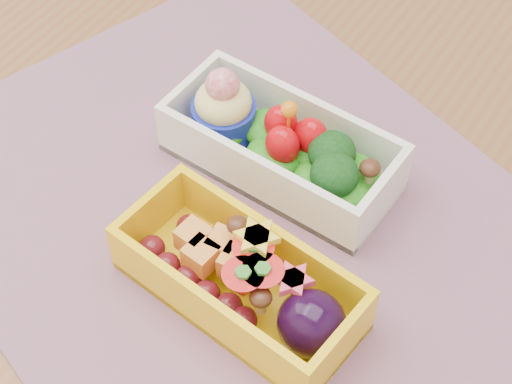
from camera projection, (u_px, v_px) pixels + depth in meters
The scene contains 4 objects.
table at pixel (289, 317), 0.71m from camera, with size 1.20×0.80×0.75m.
placemat at pixel (244, 223), 0.65m from camera, with size 0.52×0.40×0.00m, color #895E70.
bento_white at pixel (280, 146), 0.66m from camera, with size 0.19×0.09×0.08m.
bento_yellow at pixel (244, 280), 0.58m from camera, with size 0.19×0.10×0.06m.
Camera 1 is at (0.17, -0.32, 1.27)m, focal length 58.85 mm.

